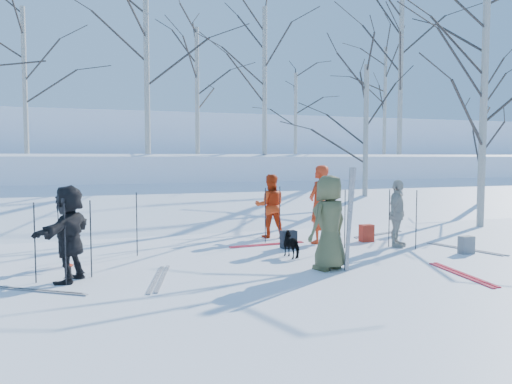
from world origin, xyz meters
name	(u,v)px	position (x,y,z in m)	size (l,w,h in m)	color
ground	(281,263)	(0.00, 0.00, 0.00)	(120.00, 120.00, 0.00)	white
snow_ramp	(201,216)	(0.00, 7.00, 0.15)	(70.00, 9.50, 1.40)	white
snow_plateau	(157,178)	(0.00, 17.00, 1.00)	(70.00, 18.00, 2.20)	white
far_hill	(124,158)	(0.00, 38.00, 2.00)	(90.00, 30.00, 6.00)	white
skier_olive_center	(329,223)	(0.61, -0.85, 0.88)	(0.86, 0.56, 1.75)	#4D4F2F
skier_red_north	(319,204)	(1.71, 1.78, 0.94)	(0.69, 0.45, 1.89)	red
skier_redor_behind	(270,206)	(0.91, 3.00, 0.82)	(0.80, 0.62, 1.64)	red
skier_red_seated	(69,243)	(-3.93, 1.03, 0.45)	(0.59, 0.34, 0.91)	red
skier_cream_east	(397,214)	(3.18, 0.72, 0.78)	(0.91, 0.38, 1.56)	beige
skier_grey_west	(69,233)	(-3.90, -0.20, 0.81)	(1.50, 0.48, 1.62)	black
dog	(293,244)	(0.43, 0.42, 0.27)	(0.29, 0.64, 0.54)	black
upright_ski_left	(349,220)	(0.86, -1.13, 0.95)	(0.07, 0.02, 1.90)	silver
upright_ski_right	(350,220)	(0.90, -1.10, 0.95)	(0.07, 0.02, 1.90)	silver
ski_pair_a	(466,249)	(4.47, -0.06, 0.01)	(0.67, 1.89, 0.02)	silver
ski_pair_b	(462,274)	(2.64, -2.00, 0.01)	(0.48, 1.91, 0.02)	red
ski_pair_c	(159,279)	(-2.47, -0.55, 0.01)	(0.68, 1.89, 0.02)	silver
ski_pair_d	(32,290)	(-4.46, -0.64, 0.01)	(1.67, 1.25, 0.02)	silver
ski_pair_e	(267,244)	(0.44, 1.96, 0.01)	(1.91, 0.34, 0.02)	red
ski_pair_f	(379,234)	(3.83, 2.45, 0.01)	(1.86, 0.81, 0.02)	silver
ski_pole_a	(137,224)	(-2.61, 1.65, 0.67)	(0.02, 0.02, 1.34)	black
ski_pole_b	(58,223)	(-4.18, 2.47, 0.67)	(0.02, 0.02, 1.34)	black
ski_pole_c	(389,218)	(3.02, 0.79, 0.67)	(0.02, 0.02, 1.34)	black
ski_pole_d	(265,215)	(0.52, 2.29, 0.67)	(0.02, 0.02, 1.34)	black
ski_pole_e	(345,219)	(1.97, 0.98, 0.67)	(0.02, 0.02, 1.34)	black
ski_pole_f	(65,245)	(-3.96, -0.47, 0.67)	(0.02, 0.02, 1.34)	black
ski_pole_g	(91,239)	(-3.56, -0.02, 0.67)	(0.02, 0.02, 1.34)	black
ski_pole_h	(280,213)	(1.05, 2.67, 0.67)	(0.02, 0.02, 1.34)	black
ski_pole_i	(416,220)	(3.41, 0.31, 0.67)	(0.02, 0.02, 1.34)	black
ski_pole_j	(35,243)	(-4.43, -0.13, 0.67)	(0.02, 0.02, 1.34)	black
backpack_red	(366,233)	(2.92, 1.59, 0.21)	(0.32, 0.22, 0.42)	#A52819
backpack_grey	(466,245)	(4.12, -0.47, 0.19)	(0.30, 0.20, 0.38)	slate
backpack_dark	(289,239)	(0.76, 1.40, 0.20)	(0.34, 0.24, 0.40)	black
birch_plateau_b	(25,81)	(-5.71, 12.68, 5.07)	(4.61, 4.61, 5.73)	silver
birch_plateau_c	(401,64)	(10.19, 10.58, 6.33)	(6.38, 6.38, 8.26)	silver
birch_plateau_d	(146,56)	(-1.23, 10.72, 5.96)	(5.86, 5.86, 7.51)	silver
birch_plateau_e	(265,81)	(3.81, 11.27, 5.33)	(4.98, 4.98, 6.25)	silver
birch_plateau_f	(197,91)	(1.15, 12.57, 4.94)	(4.44, 4.44, 5.49)	silver
birch_plateau_g	(385,101)	(12.51, 15.29, 5.21)	(4.81, 4.81, 6.01)	silver
birch_plateau_h	(296,114)	(6.37, 13.78, 4.21)	(3.42, 3.42, 4.02)	silver
birch_edge_b	(484,112)	(7.56, 2.76, 3.42)	(5.39, 5.39, 6.85)	silver
birch_edge_c	(481,151)	(9.92, 5.30, 2.31)	(3.83, 3.83, 4.61)	silver
birch_edge_e	(366,141)	(5.85, 6.44, 2.66)	(4.32, 4.32, 5.32)	silver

